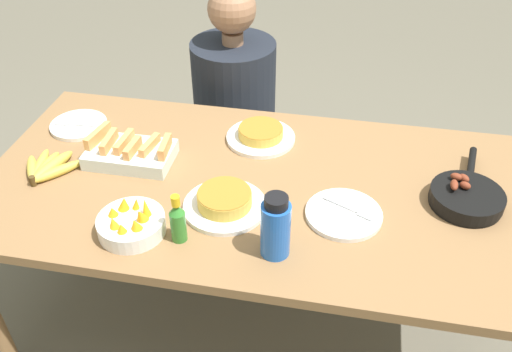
{
  "coord_description": "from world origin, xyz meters",
  "views": [
    {
      "loc": [
        0.27,
        -1.39,
        1.84
      ],
      "look_at": [
        0.0,
        0.0,
        0.75
      ],
      "focal_mm": 38.0,
      "sensor_mm": 36.0,
      "label": 1
    }
  ],
  "objects_px": {
    "empty_plate_near_front": "(79,125)",
    "hot_sauce_bottle": "(178,221)",
    "frittata_plate_side": "(225,202)",
    "skillet": "(466,197)",
    "empty_plate_far_left": "(344,214)",
    "person_figure": "(235,126)",
    "frittata_plate_center": "(261,135)",
    "water_bottle": "(276,227)",
    "banana_bunch": "(46,168)",
    "fruit_bowl_mango": "(131,223)",
    "melon_tray": "(130,152)"
  },
  "relations": [
    {
      "from": "skillet",
      "to": "fruit_bowl_mango",
      "type": "bearing_deg",
      "value": 118.68
    },
    {
      "from": "skillet",
      "to": "frittata_plate_center",
      "type": "xyz_separation_m",
      "value": [
        -0.7,
        0.23,
        -0.01
      ]
    },
    {
      "from": "skillet",
      "to": "frittata_plate_center",
      "type": "height_order",
      "value": "skillet"
    },
    {
      "from": "fruit_bowl_mango",
      "to": "skillet",
      "type": "bearing_deg",
      "value": 17.99
    },
    {
      "from": "skillet",
      "to": "hot_sauce_bottle",
      "type": "bearing_deg",
      "value": 121.76
    },
    {
      "from": "hot_sauce_bottle",
      "to": "empty_plate_far_left",
      "type": "bearing_deg",
      "value": 22.19
    },
    {
      "from": "melon_tray",
      "to": "water_bottle",
      "type": "bearing_deg",
      "value": -31.3
    },
    {
      "from": "empty_plate_far_left",
      "to": "person_figure",
      "type": "relative_size",
      "value": 0.21
    },
    {
      "from": "banana_bunch",
      "to": "water_bottle",
      "type": "distance_m",
      "value": 0.86
    },
    {
      "from": "melon_tray",
      "to": "fruit_bowl_mango",
      "type": "distance_m",
      "value": 0.37
    },
    {
      "from": "frittata_plate_center",
      "to": "empty_plate_near_front",
      "type": "relative_size",
      "value": 1.19
    },
    {
      "from": "frittata_plate_side",
      "to": "hot_sauce_bottle",
      "type": "xyz_separation_m",
      "value": [
        -0.1,
        -0.16,
        0.04
      ]
    },
    {
      "from": "banana_bunch",
      "to": "frittata_plate_center",
      "type": "relative_size",
      "value": 0.87
    },
    {
      "from": "skillet",
      "to": "frittata_plate_side",
      "type": "bearing_deg",
      "value": 113.3
    },
    {
      "from": "fruit_bowl_mango",
      "to": "water_bottle",
      "type": "distance_m",
      "value": 0.44
    },
    {
      "from": "empty_plate_near_front",
      "to": "empty_plate_far_left",
      "type": "relative_size",
      "value": 0.9
    },
    {
      "from": "frittata_plate_center",
      "to": "water_bottle",
      "type": "distance_m",
      "value": 0.58
    },
    {
      "from": "melon_tray",
      "to": "person_figure",
      "type": "xyz_separation_m",
      "value": [
        0.21,
        0.7,
        -0.3
      ]
    },
    {
      "from": "melon_tray",
      "to": "frittata_plate_side",
      "type": "height_order",
      "value": "melon_tray"
    },
    {
      "from": "skillet",
      "to": "empty_plate_near_front",
      "type": "relative_size",
      "value": 1.8
    },
    {
      "from": "empty_plate_far_left",
      "to": "person_figure",
      "type": "distance_m",
      "value": 1.05
    },
    {
      "from": "frittata_plate_center",
      "to": "person_figure",
      "type": "xyz_separation_m",
      "value": [
        -0.21,
        0.48,
        -0.29
      ]
    },
    {
      "from": "empty_plate_near_front",
      "to": "empty_plate_far_left",
      "type": "height_order",
      "value": "same"
    },
    {
      "from": "frittata_plate_center",
      "to": "empty_plate_far_left",
      "type": "relative_size",
      "value": 1.07
    },
    {
      "from": "empty_plate_far_left",
      "to": "water_bottle",
      "type": "distance_m",
      "value": 0.28
    },
    {
      "from": "empty_plate_near_front",
      "to": "empty_plate_far_left",
      "type": "distance_m",
      "value": 1.08
    },
    {
      "from": "hot_sauce_bottle",
      "to": "banana_bunch",
      "type": "bearing_deg",
      "value": 157.42
    },
    {
      "from": "melon_tray",
      "to": "person_figure",
      "type": "height_order",
      "value": "person_figure"
    },
    {
      "from": "empty_plate_near_front",
      "to": "water_bottle",
      "type": "height_order",
      "value": "water_bottle"
    },
    {
      "from": "empty_plate_far_left",
      "to": "fruit_bowl_mango",
      "type": "height_order",
      "value": "fruit_bowl_mango"
    },
    {
      "from": "skillet",
      "to": "frittata_plate_side",
      "type": "height_order",
      "value": "skillet"
    },
    {
      "from": "banana_bunch",
      "to": "empty_plate_far_left",
      "type": "height_order",
      "value": "banana_bunch"
    },
    {
      "from": "hot_sauce_bottle",
      "to": "frittata_plate_side",
      "type": "bearing_deg",
      "value": 58.0
    },
    {
      "from": "skillet",
      "to": "frittata_plate_center",
      "type": "relative_size",
      "value": 1.51
    },
    {
      "from": "person_figure",
      "to": "empty_plate_near_front",
      "type": "bearing_deg",
      "value": -132.87
    },
    {
      "from": "frittata_plate_center",
      "to": "frittata_plate_side",
      "type": "xyz_separation_m",
      "value": [
        -0.04,
        -0.4,
        0.0
      ]
    },
    {
      "from": "melon_tray",
      "to": "empty_plate_far_left",
      "type": "xyz_separation_m",
      "value": [
        0.75,
        -0.16,
        -0.03
      ]
    },
    {
      "from": "hot_sauce_bottle",
      "to": "person_figure",
      "type": "relative_size",
      "value": 0.14
    },
    {
      "from": "fruit_bowl_mango",
      "to": "empty_plate_near_front",
      "type": "bearing_deg",
      "value": 129.12
    },
    {
      "from": "empty_plate_near_front",
      "to": "hot_sauce_bottle",
      "type": "height_order",
      "value": "hot_sauce_bottle"
    },
    {
      "from": "skillet",
      "to": "frittata_plate_side",
      "type": "xyz_separation_m",
      "value": [
        -0.74,
        -0.17,
        -0.0
      ]
    },
    {
      "from": "frittata_plate_center",
      "to": "empty_plate_far_left",
      "type": "bearing_deg",
      "value": -48.22
    },
    {
      "from": "banana_bunch",
      "to": "skillet",
      "type": "relative_size",
      "value": 0.58
    },
    {
      "from": "banana_bunch",
      "to": "water_bottle",
      "type": "relative_size",
      "value": 1.09
    },
    {
      "from": "water_bottle",
      "to": "fruit_bowl_mango",
      "type": "bearing_deg",
      "value": 179.63
    },
    {
      "from": "fruit_bowl_mango",
      "to": "water_bottle",
      "type": "xyz_separation_m",
      "value": [
        0.43,
        -0.0,
        0.06
      ]
    },
    {
      "from": "frittata_plate_side",
      "to": "water_bottle",
      "type": "distance_m",
      "value": 0.25
    },
    {
      "from": "melon_tray",
      "to": "fruit_bowl_mango",
      "type": "xyz_separation_m",
      "value": [
        0.14,
        -0.34,
        -0.0
      ]
    },
    {
      "from": "empty_plate_near_front",
      "to": "hot_sauce_bottle",
      "type": "xyz_separation_m",
      "value": [
        0.56,
        -0.51,
        0.06
      ]
    },
    {
      "from": "water_bottle",
      "to": "banana_bunch",
      "type": "bearing_deg",
      "value": 164.74
    }
  ]
}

